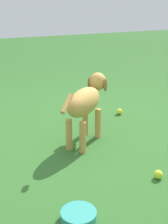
% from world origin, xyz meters
% --- Properties ---
extents(ground, '(14.00, 14.00, 0.00)m').
position_xyz_m(ground, '(0.00, 0.00, 0.00)').
color(ground, '#2D6026').
extents(dog, '(0.67, 0.62, 0.59)m').
position_xyz_m(dog, '(-0.10, -0.16, 0.39)').
color(dog, '#C69347').
rests_on(dog, ground).
extents(tennis_ball_0, '(0.07, 0.07, 0.07)m').
position_xyz_m(tennis_ball_0, '(0.51, 0.32, 0.03)').
color(tennis_ball_0, yellow).
rests_on(tennis_ball_0, ground).
extents(tennis_ball_1, '(0.07, 0.07, 0.07)m').
position_xyz_m(tennis_ball_1, '(0.15, -0.95, 0.03)').
color(tennis_ball_1, '#CDDF35').
rests_on(tennis_ball_1, ground).
extents(tennis_ball_2, '(0.07, 0.07, 0.07)m').
position_xyz_m(tennis_ball_2, '(0.08, 0.60, 0.03)').
color(tennis_ball_2, yellow).
rests_on(tennis_ball_2, ground).
extents(water_bowl, '(0.22, 0.22, 0.06)m').
position_xyz_m(water_bowl, '(-0.57, -1.15, 0.03)').
color(water_bowl, teal).
rests_on(water_bowl, ground).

